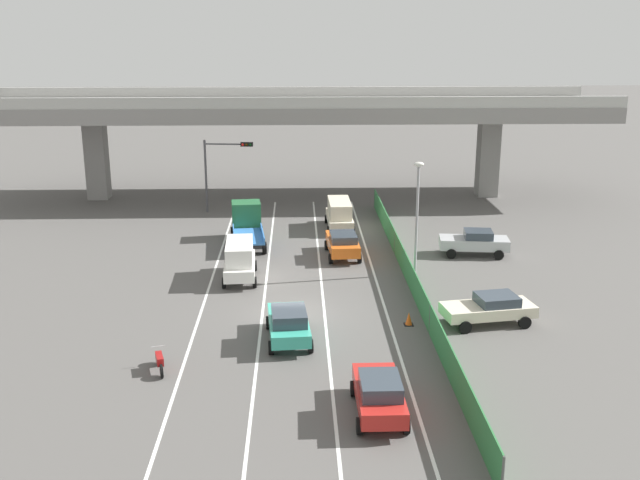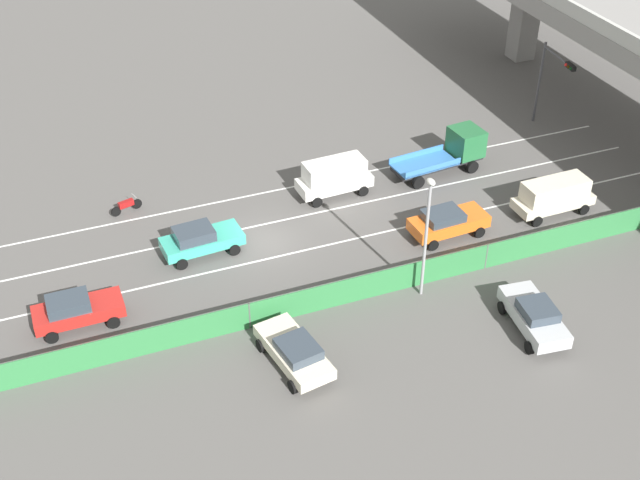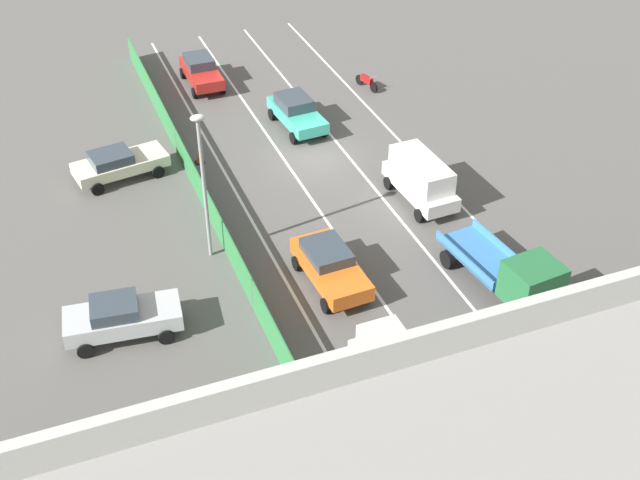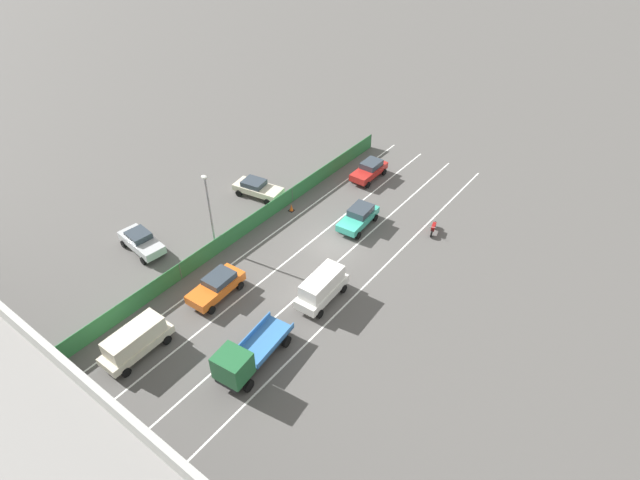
% 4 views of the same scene
% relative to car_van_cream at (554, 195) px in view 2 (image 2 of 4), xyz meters
% --- Properties ---
extents(ground_plane, '(300.00, 300.00, 0.00)m').
position_rel_car_van_cream_xyz_m(ground_plane, '(-3.34, -16.64, -1.21)').
color(ground_plane, '#565451').
extents(lane_line_left_edge, '(0.14, 43.34, 0.01)m').
position_rel_car_van_cream_xyz_m(lane_line_left_edge, '(-8.19, -12.97, -1.20)').
color(lane_line_left_edge, silver).
rests_on(lane_line_left_edge, ground).
extents(lane_line_mid_left, '(0.14, 43.34, 0.01)m').
position_rel_car_van_cream_xyz_m(lane_line_mid_left, '(-4.96, -12.97, -1.20)').
color(lane_line_mid_left, silver).
rests_on(lane_line_mid_left, ground).
extents(lane_line_mid_right, '(0.14, 43.34, 0.01)m').
position_rel_car_van_cream_xyz_m(lane_line_mid_right, '(-1.73, -12.97, -1.20)').
color(lane_line_mid_right, silver).
rests_on(lane_line_mid_right, ground).
extents(lane_line_right_edge, '(0.14, 43.34, 0.01)m').
position_rel_car_van_cream_xyz_m(lane_line_right_edge, '(1.50, -12.97, -1.20)').
color(lane_line_right_edge, silver).
rests_on(lane_line_right_edge, ground).
extents(green_fence, '(0.10, 39.44, 1.52)m').
position_rel_car_van_cream_xyz_m(green_fence, '(3.28, -12.97, -0.44)').
color(green_fence, '#2D753D').
rests_on(green_fence, ground).
extents(car_van_cream, '(2.04, 4.80, 2.11)m').
position_rel_car_van_cream_xyz_m(car_van_cream, '(0.00, 0.00, 0.00)').
color(car_van_cream, beige).
rests_on(car_van_cream, ground).
extents(car_van_white, '(2.13, 4.58, 2.27)m').
position_rel_car_van_cream_xyz_m(car_van_white, '(-6.51, -11.11, 0.07)').
color(car_van_white, silver).
rests_on(car_van_white, ground).
extents(car_taxi_teal, '(2.30, 4.51, 1.69)m').
position_rel_car_van_cream_xyz_m(car_taxi_teal, '(-3.55, -20.18, -0.28)').
color(car_taxi_teal, teal).
rests_on(car_taxi_teal, ground).
extents(car_sedan_red, '(1.96, 4.30, 1.68)m').
position_rel_car_van_cream_xyz_m(car_sedan_red, '(-0.03, -27.25, -0.28)').
color(car_sedan_red, red).
rests_on(car_sedan_red, ground).
extents(car_taxi_orange, '(2.22, 4.51, 1.64)m').
position_rel_car_van_cream_xyz_m(car_taxi_orange, '(-0.18, -6.87, -0.28)').
color(car_taxi_orange, orange).
rests_on(car_taxi_orange, ground).
extents(flatbed_truck_blue, '(2.73, 6.12, 2.56)m').
position_rel_car_van_cream_xyz_m(flatbed_truck_blue, '(-6.58, -3.02, 0.11)').
color(flatbed_truck_blue, black).
rests_on(flatbed_truck_blue, ground).
extents(motorcycle, '(0.77, 1.90, 0.93)m').
position_rel_car_van_cream_xyz_m(motorcycle, '(-9.11, -23.19, -0.75)').
color(motorcycle, black).
rests_on(motorcycle, ground).
extents(parked_sedan_cream, '(4.81, 2.65, 1.52)m').
position_rel_car_van_cream_xyz_m(parked_sedan_cream, '(6.49, -18.37, -0.35)').
color(parked_sedan_cream, beige).
rests_on(parked_sedan_cream, ground).
extents(parked_wagon_silver, '(4.59, 2.40, 1.67)m').
position_rel_car_van_cream_xyz_m(parked_wagon_silver, '(8.41, -6.82, -0.29)').
color(parked_wagon_silver, '#B2B5B7').
rests_on(parked_wagon_silver, ground).
extents(traffic_light, '(3.91, 0.73, 5.78)m').
position_rel_car_van_cream_xyz_m(traffic_light, '(-9.00, 5.38, 2.89)').
color(traffic_light, '#47474C').
rests_on(traffic_light, ground).
extents(street_lamp, '(0.60, 0.36, 6.84)m').
position_rel_car_van_cream_xyz_m(street_lamp, '(3.95, -10.57, 2.97)').
color(street_lamp, gray).
rests_on(street_lamp, ground).
extents(traffic_cone, '(0.47, 0.47, 0.67)m').
position_rel_car_van_cream_xyz_m(traffic_cone, '(2.43, -18.38, -0.89)').
color(traffic_cone, orange).
rests_on(traffic_cone, ground).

